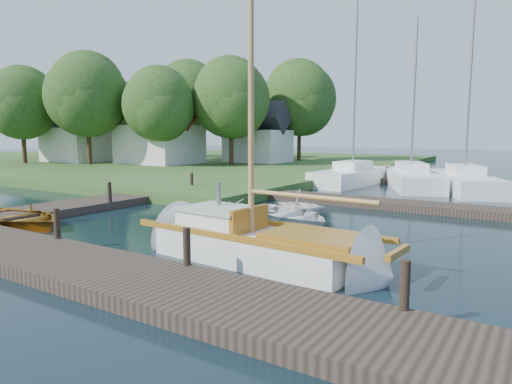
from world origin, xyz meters
The scene contains 29 objects.
ground centered at (0.00, 0.00, 0.00)m, with size 160.00×160.00×0.00m, color black.
near_dock centered at (0.00, -6.00, 0.15)m, with size 18.00×2.20×0.30m, color black.
left_dock centered at (-8.00, 2.00, 0.15)m, with size 2.20×18.00×0.30m, color black.
far_dock centered at (2.00, 6.50, 0.15)m, with size 14.00×1.60×0.30m, color black.
shore centered at (-28.00, 22.00, 0.25)m, with size 50.00×40.00×0.50m, color #2F5221.
mooring_post_1 centered at (-3.00, -5.00, 0.70)m, with size 0.16×0.16×0.80m, color black.
mooring_post_2 centered at (1.50, -5.00, 0.70)m, with size 0.16×0.16×0.80m, color black.
mooring_post_3 centered at (6.00, -5.00, 0.70)m, with size 0.16×0.16×0.80m, color black.
mooring_post_4 centered at (-7.00, 0.00, 0.70)m, with size 0.16×0.16×0.80m, color black.
mooring_post_5 centered at (-7.00, 5.00, 0.70)m, with size 0.16×0.16×0.80m, color black.
sailboat centered at (2.17, -3.04, 0.34)m, with size 7.26×2.43×9.83m.
dinghy centered at (-6.79, -3.96, 0.41)m, with size 2.85×3.99×0.83m, color #945D1B.
tender_a centered at (-1.86, 1.52, 0.36)m, with size 2.46×3.45×0.71m, color silver.
tender_b centered at (0.22, 2.71, 0.55)m, with size 1.80×2.08×1.10m, color silver.
tender_c centered at (0.43, 1.32, 0.39)m, with size 2.71×3.79×0.79m, color silver.
marina_boat_0 centered at (-2.04, 13.79, 0.57)m, with size 2.86×7.24×10.67m.
marina_boat_1 centered at (1.16, 14.51, 0.56)m, with size 5.35×8.46×9.33m.
marina_boat_2 centered at (4.06, 13.94, 0.58)m, with size 4.93×7.79×11.67m.
house_a centered at (-20.00, 16.00, 2.96)m, with size 6.30×5.00×6.29m.
house_b centered at (-28.00, 14.00, 2.77)m, with size 5.77×4.50×5.79m.
house_c centered at (-14.00, 22.00, 2.58)m, with size 5.25×4.00×5.28m.
tree_0 centered at (-30.00, 10.05, 5.53)m, with size 6.12×6.07×8.28m.
tree_1 centered at (-24.00, 12.05, 6.09)m, with size 6.70×6.70×9.20m.
tree_2 centered at (-18.00, 14.05, 5.25)m, with size 5.83×5.75×7.82m.
tree_3 centered at (-14.00, 18.05, 5.81)m, with size 6.41×6.38×8.74m.
tree_4 centered at (-22.00, 22.05, 6.37)m, with size 7.01×7.01×9.66m.
tree_5 centered at (-30.00, 20.05, 5.42)m, with size 6.00×5.94×8.10m.
tree_6 centered at (-36.00, 16.05, 5.64)m, with size 6.24×6.20×8.46m.
tree_7 centered at (-12.00, 26.05, 6.20)m, with size 6.83×6.83×9.38m.
Camera 1 is at (7.77, -12.04, 3.07)m, focal length 32.00 mm.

